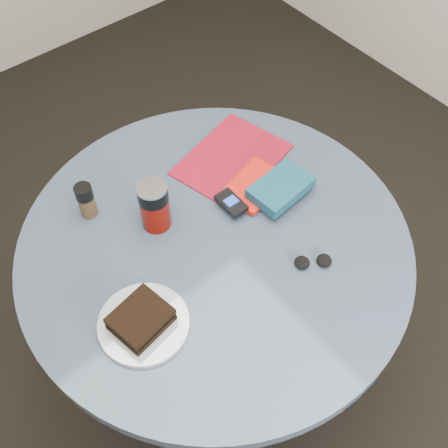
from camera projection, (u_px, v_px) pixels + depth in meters
ground at (218, 361)px, 2.02m from camera, size 4.00×4.00×0.00m
table at (216, 276)px, 1.55m from camera, size 1.00×1.00×0.75m
plate at (144, 324)px, 1.27m from camera, size 0.26×0.26×0.01m
sandwich at (141, 319)px, 1.25m from camera, size 0.14×0.12×0.04m
soda_can at (154, 205)px, 1.40m from camera, size 0.10×0.10×0.14m
pepper_grinder at (86, 200)px, 1.43m from camera, size 0.05×0.05×0.10m
magazine at (232, 159)px, 1.58m from camera, size 0.35×0.29×0.01m
red_book at (254, 185)px, 1.51m from camera, size 0.19×0.15×0.01m
novel at (281, 188)px, 1.48m from camera, size 0.17×0.12×0.03m
mp3_player at (231, 203)px, 1.46m from camera, size 0.05×0.09×0.02m
headphones at (313, 262)px, 1.37m from camera, size 0.10×0.08×0.02m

